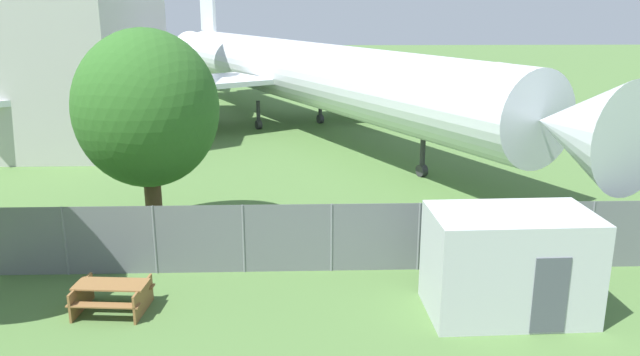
# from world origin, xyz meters

# --- Properties ---
(perimeter_fence) EXTENTS (56.07, 0.07, 2.06)m
(perimeter_fence) POSITION_xyz_m (0.00, 11.21, 1.03)
(perimeter_fence) COLOR slate
(perimeter_fence) RESTS_ON ground
(airplane) EXTENTS (35.73, 42.63, 10.98)m
(airplane) POSITION_xyz_m (1.67, 32.93, 3.58)
(airplane) COLOR white
(airplane) RESTS_ON ground
(portable_cabin) EXTENTS (4.02, 2.41, 2.66)m
(portable_cabin) POSITION_xyz_m (6.83, 8.49, 1.33)
(portable_cabin) COLOR silver
(portable_cabin) RESTS_ON ground
(picnic_bench_near_cabin) EXTENTS (1.92, 1.55, 0.76)m
(picnic_bench_near_cabin) POSITION_xyz_m (-3.15, 8.89, 0.48)
(picnic_bench_near_cabin) COLOR brown
(picnic_bench_near_cabin) RESTS_ON ground
(tree_left_of_cabin) EXTENTS (4.61, 4.61, 6.89)m
(tree_left_of_cabin) POSITION_xyz_m (-3.23, 14.23, 4.33)
(tree_left_of_cabin) COLOR #4C3823
(tree_left_of_cabin) RESTS_ON ground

